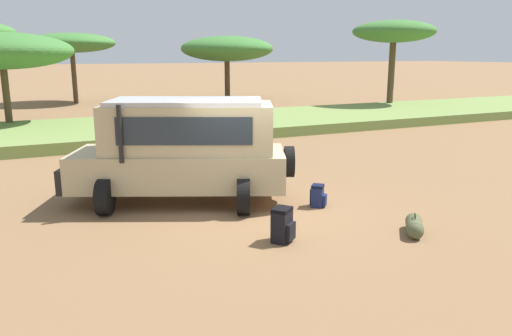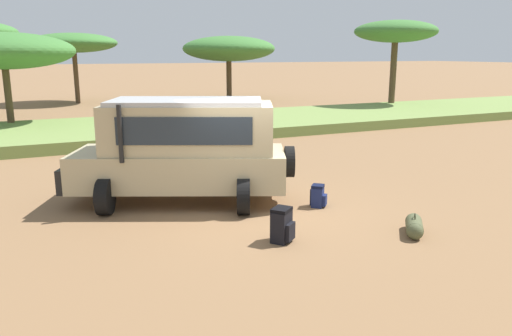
{
  "view_description": "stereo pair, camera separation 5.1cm",
  "coord_description": "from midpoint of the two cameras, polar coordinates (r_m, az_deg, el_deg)",
  "views": [
    {
      "loc": [
        -4.37,
        -9.76,
        3.48
      ],
      "look_at": [
        0.17,
        -0.07,
        1.0
      ],
      "focal_mm": 35.0,
      "sensor_mm": 36.0,
      "label": 1
    },
    {
      "loc": [
        -4.32,
        -9.78,
        3.48
      ],
      "look_at": [
        0.17,
        -0.07,
        1.0
      ],
      "focal_mm": 35.0,
      "sensor_mm": 36.0,
      "label": 2
    }
  ],
  "objects": [
    {
      "name": "duffel_bag_low_black_case",
      "position": [
        10.33,
        17.77,
        -6.34
      ],
      "size": [
        0.72,
        0.8,
        0.43
      ],
      "color": "#4C5133",
      "rests_on": "ground_plane"
    },
    {
      "name": "safari_vehicle",
      "position": [
        11.8,
        -8.12,
        2.24
      ],
      "size": [
        5.37,
        3.86,
        2.44
      ],
      "color": "tan",
      "rests_on": "ground_plane"
    },
    {
      "name": "grass_bank",
      "position": [
        22.41,
        -13.42,
        4.32
      ],
      "size": [
        120.0,
        7.0,
        0.44
      ],
      "color": "olive",
      "rests_on": "ground_plane"
    },
    {
      "name": "backpack_beside_front_wheel",
      "position": [
        9.42,
        3.15,
        -6.56
      ],
      "size": [
        0.5,
        0.5,
        0.66
      ],
      "color": "black",
      "rests_on": "ground_plane"
    },
    {
      "name": "acacia_tree_far_right",
      "position": [
        38.26,
        -3.1,
        13.45
      ],
      "size": [
        6.81,
        7.22,
        4.7
      ],
      "color": "brown",
      "rests_on": "ground_plane"
    },
    {
      "name": "acacia_tree_distant_right",
      "position": [
        32.23,
        15.7,
        14.72
      ],
      "size": [
        4.9,
        5.02,
        5.4
      ],
      "color": "brown",
      "rests_on": "ground_plane"
    },
    {
      "name": "acacia_tree_right_mid",
      "position": [
        37.77,
        -20.1,
        13.26
      ],
      "size": [
        5.93,
        6.19,
        4.82
      ],
      "color": "brown",
      "rests_on": "ground_plane"
    },
    {
      "name": "ground_plane",
      "position": [
        11.24,
        -0.82,
        -4.98
      ],
      "size": [
        320.0,
        320.0,
        0.0
      ],
      "primitive_type": "plane",
      "color": "olive"
    },
    {
      "name": "backpack_cluster_center",
      "position": [
        11.61,
        7.24,
        -3.21
      ],
      "size": [
        0.42,
        0.42,
        0.52
      ],
      "color": "navy",
      "rests_on": "ground_plane"
    },
    {
      "name": "acacia_tree_centre_back",
      "position": [
        24.73,
        -26.86,
        11.84
      ],
      "size": [
        5.98,
        5.67,
        4.36
      ],
      "color": "brown",
      "rests_on": "ground_plane"
    }
  ]
}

